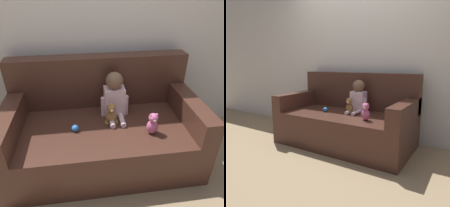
% 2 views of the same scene
% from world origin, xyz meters
% --- Properties ---
extents(ground_plane, '(12.00, 12.00, 0.00)m').
position_xyz_m(ground_plane, '(0.00, 0.00, 0.00)').
color(ground_plane, '#9E8460').
extents(wall_back, '(8.00, 0.05, 2.60)m').
position_xyz_m(wall_back, '(0.00, 0.57, 1.30)').
color(wall_back, silver).
rests_on(wall_back, ground_plane).
extents(couch, '(1.82, 0.97, 0.99)m').
position_xyz_m(couch, '(0.00, 0.07, 0.33)').
color(couch, '#47281E').
rests_on(couch, ground_plane).
extents(person_baby, '(0.27, 0.35, 0.45)m').
position_xyz_m(person_baby, '(0.13, 0.15, 0.66)').
color(person_baby, silver).
rests_on(person_baby, couch).
extents(teddy_bear_brown, '(0.13, 0.10, 0.21)m').
position_xyz_m(teddy_bear_brown, '(0.08, -0.01, 0.55)').
color(teddy_bear_brown, olive).
rests_on(teddy_bear_brown, couch).
extents(plush_toy_side, '(0.10, 0.10, 0.21)m').
position_xyz_m(plush_toy_side, '(0.42, -0.21, 0.56)').
color(plush_toy_side, '#DB6699').
rests_on(plush_toy_side, couch).
extents(toy_ball, '(0.07, 0.07, 0.07)m').
position_xyz_m(toy_ball, '(-0.27, -0.09, 0.48)').
color(toy_ball, '#337FDB').
rests_on(toy_ball, couch).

